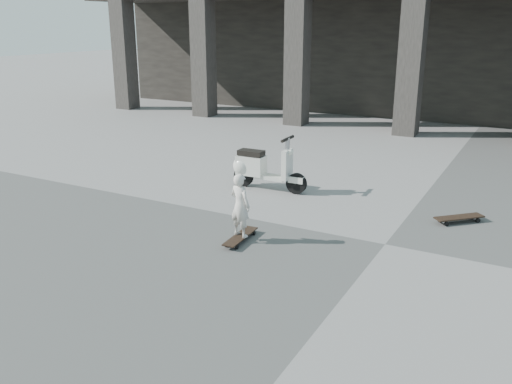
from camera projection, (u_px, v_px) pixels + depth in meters
The scene contains 6 objects.
ground at pixel (385, 244), 8.19m from camera, with size 90.00×90.00×0.00m, color #4B4A48.
colonnade at pixel (501, 27), 18.81m from camera, with size 28.00×8.82×6.00m.
longboard at pixel (240, 237), 8.30m from camera, with size 0.26×0.87×0.09m.
skateboard_spare at pixel (459, 218), 9.07m from camera, with size 0.77×0.75×0.10m.
child at pixel (240, 205), 8.15m from camera, with size 0.36×0.24×0.99m, color beige.
scooter at pixel (257, 167), 10.84m from camera, with size 1.58×0.51×1.10m.
Camera 1 is at (1.90, -7.59, 3.23)m, focal length 38.00 mm.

